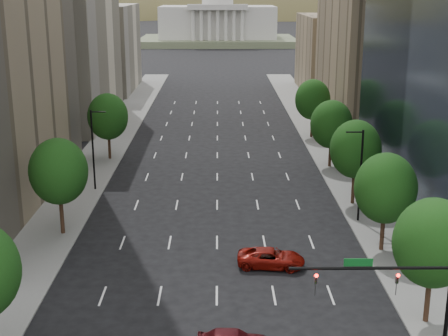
{
  "coord_description": "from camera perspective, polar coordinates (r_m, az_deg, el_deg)",
  "views": [
    {
      "loc": [
        0.14,
        -1.85,
        21.68
      ],
      "look_at": [
        0.58,
        45.88,
        8.0
      ],
      "focal_mm": 50.84,
      "sensor_mm": 36.0,
      "label": 1
    }
  ],
  "objects": [
    {
      "name": "sidewalk_left",
      "position": [
        67.36,
        -13.95,
        -3.21
      ],
      "size": [
        6.0,
        200.0,
        0.15
      ],
      "primitive_type": "cube",
      "color": "slate",
      "rests_on": "ground"
    },
    {
      "name": "sidewalk_right",
      "position": [
        67.29,
        12.71,
        -3.14
      ],
      "size": [
        6.0,
        200.0,
        0.15
      ],
      "primitive_type": "cube",
      "color": "slate",
      "rests_on": "ground"
    },
    {
      "name": "midrise_cream_left",
      "position": [
        107.9,
        -14.4,
        13.29
      ],
      "size": [
        14.0,
        30.0,
        35.0
      ],
      "primitive_type": "cube",
      "color": "beige",
      "rests_on": "ground"
    },
    {
      "name": "filler_left",
      "position": [
        140.69,
        -11.01,
        10.54
      ],
      "size": [
        14.0,
        26.0,
        18.0
      ],
      "primitive_type": "cube",
      "color": "beige",
      "rests_on": "ground"
    },
    {
      "name": "parking_tan_right",
      "position": [
        105.05,
        13.45,
        11.93
      ],
      "size": [
        14.0,
        30.0,
        30.0
      ],
      "primitive_type": "cube",
      "color": "#8C7759",
      "rests_on": "ground"
    },
    {
      "name": "filler_right",
      "position": [
        137.8,
        10.02,
        10.06
      ],
      "size": [
        14.0,
        26.0,
        16.0
      ],
      "primitive_type": "cube",
      "color": "#8C7759",
      "rests_on": "ground"
    },
    {
      "name": "tree_right_1",
      "position": [
        43.34,
        18.28,
        -6.43
      ],
      "size": [
        5.2,
        5.2,
        8.75
      ],
      "color": "#382316",
      "rests_on": "ground"
    },
    {
      "name": "tree_right_2",
      "position": [
        54.18,
        14.32,
        -1.78
      ],
      "size": [
        5.2,
        5.2,
        8.61
      ],
      "color": "#382316",
      "rests_on": "ground"
    },
    {
      "name": "tree_right_3",
      "position": [
        65.32,
        11.74,
        1.67
      ],
      "size": [
        5.2,
        5.2,
        8.89
      ],
      "color": "#382316",
      "rests_on": "ground"
    },
    {
      "name": "tree_right_4",
      "position": [
        78.79,
        9.64,
        3.89
      ],
      "size": [
        5.2,
        5.2,
        8.46
      ],
      "color": "#382316",
      "rests_on": "ground"
    },
    {
      "name": "tree_right_5",
      "position": [
        94.25,
        7.98,
        6.11
      ],
      "size": [
        5.2,
        5.2,
        8.75
      ],
      "color": "#382316",
      "rests_on": "ground"
    },
    {
      "name": "tree_left_1",
      "position": [
        57.85,
        -14.66,
        -0.31
      ],
      "size": [
        5.2,
        5.2,
        8.97
      ],
      "color": "#382316",
      "rests_on": "ground"
    },
    {
      "name": "tree_left_2",
      "position": [
        82.66,
        -10.4,
        4.57
      ],
      "size": [
        5.2,
        5.2,
        8.68
      ],
      "color": "#382316",
      "rests_on": "ground"
    },
    {
      "name": "streetlight_rn",
      "position": [
        60.76,
        12.13,
        -0.46
      ],
      "size": [
        1.7,
        0.2,
        9.0
      ],
      "color": "black",
      "rests_on": "ground"
    },
    {
      "name": "streetlight_ln",
      "position": [
        70.26,
        -11.66,
        1.8
      ],
      "size": [
        1.7,
        0.2,
        9.0
      ],
      "color": "black",
      "rests_on": "ground"
    },
    {
      "name": "traffic_signal",
      "position": [
        37.35,
        15.98,
        -10.91
      ],
      "size": [
        9.12,
        0.4,
        7.38
      ],
      "color": "black",
      "rests_on": "ground"
    },
    {
      "name": "capitol",
      "position": [
        251.9,
        -0.58,
        13.02
      ],
      "size": [
        60.0,
        40.0,
        35.2
      ],
      "color": "#596647",
      "rests_on": "ground"
    },
    {
      "name": "foothills",
      "position": [
        605.16,
        2.79,
        10.34
      ],
      "size": [
        720.0,
        413.0,
        263.0
      ],
      "color": "brown",
      "rests_on": "ground"
    },
    {
      "name": "car_red_far",
      "position": [
        51.42,
        4.26,
        -8.08
      ],
      "size": [
        5.64,
        3.08,
        1.5
      ],
      "primitive_type": "imported",
      "rotation": [
        0.0,
        0.0,
        1.46
      ],
      "color": "maroon",
      "rests_on": "ground"
    }
  ]
}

